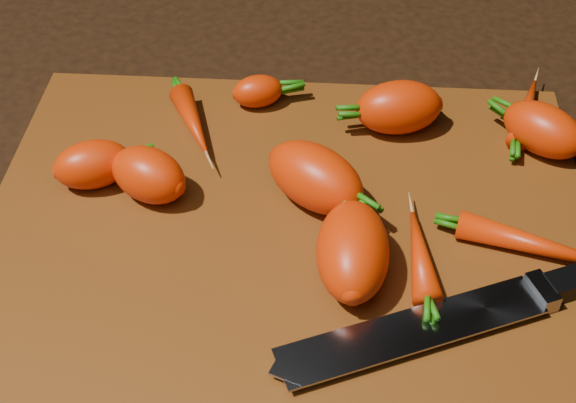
{
  "coord_description": "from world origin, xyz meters",
  "views": [
    {
      "loc": [
        0.03,
        -0.46,
        0.48
      ],
      "look_at": [
        0.0,
        0.01,
        0.03
      ],
      "focal_mm": 50.0,
      "sensor_mm": 36.0,
      "label": 1
    }
  ],
  "objects": [
    {
      "name": "ground",
      "position": [
        0.0,
        0.0,
        -0.01
      ],
      "size": [
        2.0,
        2.0,
        0.01
      ],
      "primitive_type": "cube",
      "color": "black"
    },
    {
      "name": "cutting_board",
      "position": [
        0.0,
        0.0,
        0.01
      ],
      "size": [
        0.5,
        0.4,
        0.01
      ],
      "primitive_type": "cube",
      "color": "#552B0C",
      "rests_on": "ground"
    },
    {
      "name": "carrot_0",
      "position": [
        -0.17,
        0.04,
        0.03
      ],
      "size": [
        0.08,
        0.06,
        0.04
      ],
      "primitive_type": "ellipsoid",
      "rotation": [
        0.0,
        0.0,
        0.38
      ],
      "color": "#EF3206",
      "rests_on": "cutting_board"
    },
    {
      "name": "carrot_6",
      "position": [
        0.22,
        0.11,
        0.03
      ],
      "size": [
        0.09,
        0.08,
        0.04
      ],
      "primitive_type": "ellipsoid",
      "rotation": [
        0.0,
        0.0,
        2.43
      ],
      "color": "#EF3206",
      "rests_on": "cutting_board"
    },
    {
      "name": "carrot_7",
      "position": [
        0.21,
        0.15,
        0.02
      ],
      "size": [
        0.05,
        0.1,
        0.02
      ],
      "primitive_type": "ellipsoid",
      "rotation": [
        0.0,
        0.0,
        1.26
      ],
      "color": "#EF3206",
      "rests_on": "cutting_board"
    },
    {
      "name": "carrot_11",
      "position": [
        -0.09,
        0.12,
        0.02
      ],
      "size": [
        0.06,
        0.09,
        0.02
      ],
      "primitive_type": "ellipsoid",
      "rotation": [
        0.0,
        0.0,
        5.12
      ],
      "color": "#EF3206",
      "rests_on": "cutting_board"
    },
    {
      "name": "carrot_3",
      "position": [
        0.05,
        -0.05,
        0.04
      ],
      "size": [
        0.06,
        0.09,
        0.05
      ],
      "primitive_type": "ellipsoid",
      "rotation": [
        0.0,
        0.0,
        1.58
      ],
      "color": "#EF3206",
      "rests_on": "cutting_board"
    },
    {
      "name": "carrot_2",
      "position": [
        0.02,
        0.03,
        0.04
      ],
      "size": [
        0.1,
        0.1,
        0.05
      ],
      "primitive_type": "ellipsoid",
      "rotation": [
        0.0,
        0.0,
        -0.66
      ],
      "color": "#EF3206",
      "rests_on": "cutting_board"
    },
    {
      "name": "knife",
      "position": [
        0.11,
        -0.1,
        0.02
      ],
      "size": [
        0.31,
        0.15,
        0.02
      ],
      "rotation": [
        0.0,
        0.0,
        0.4
      ],
      "color": "gray",
      "rests_on": "cutting_board"
    },
    {
      "name": "carrot_1",
      "position": [
        -0.12,
        0.03,
        0.04
      ],
      "size": [
        0.08,
        0.07,
        0.05
      ],
      "primitive_type": "ellipsoid",
      "rotation": [
        0.0,
        0.0,
        2.65
      ],
      "color": "#EF3206",
      "rests_on": "cutting_board"
    },
    {
      "name": "carrot_4",
      "position": [
        0.09,
        0.13,
        0.04
      ],
      "size": [
        0.09,
        0.06,
        0.05
      ],
      "primitive_type": "ellipsoid",
      "rotation": [
        0.0,
        0.0,
        3.34
      ],
      "color": "#EF3206",
      "rests_on": "cutting_board"
    },
    {
      "name": "carrot_9",
      "position": [
        0.1,
        -0.04,
        0.02
      ],
      "size": [
        0.03,
        0.09,
        0.02
      ],
      "primitive_type": "ellipsoid",
      "rotation": [
        0.0,
        0.0,
        1.65
      ],
      "color": "#EF3206",
      "rests_on": "cutting_board"
    },
    {
      "name": "carrot_10",
      "position": [
        0.09,
        0.13,
        0.03
      ],
      "size": [
        0.06,
        0.05,
        0.03
      ],
      "primitive_type": "ellipsoid",
      "rotation": [
        0.0,
        0.0,
        0.49
      ],
      "color": "#EF3206",
      "rests_on": "cutting_board"
    },
    {
      "name": "carrot_5",
      "position": [
        -0.04,
        0.16,
        0.03
      ],
      "size": [
        0.05,
        0.04,
        0.03
      ],
      "primitive_type": "ellipsoid",
      "rotation": [
        0.0,
        0.0,
        0.29
      ],
      "color": "#EF3206",
      "rests_on": "cutting_board"
    },
    {
      "name": "carrot_8",
      "position": [
        0.2,
        -0.02,
        0.02
      ],
      "size": [
        0.13,
        0.06,
        0.02
      ],
      "primitive_type": "ellipsoid",
      "rotation": [
        0.0,
        0.0,
        -0.32
      ],
      "color": "#EF3206",
      "rests_on": "cutting_board"
    }
  ]
}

